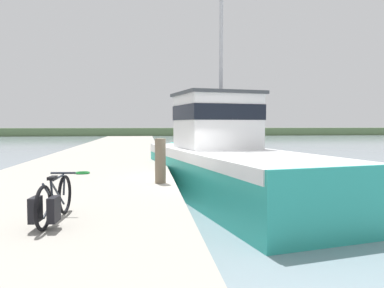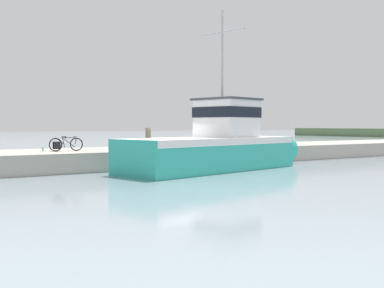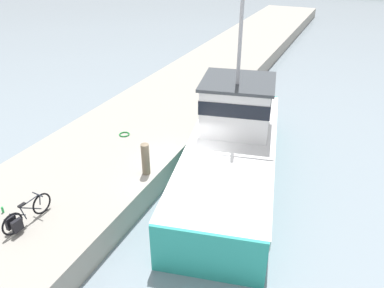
{
  "view_description": "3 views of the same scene",
  "coord_description": "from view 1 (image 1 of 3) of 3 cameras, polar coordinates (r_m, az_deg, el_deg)",
  "views": [
    {
      "loc": [
        -1.71,
        -10.92,
        2.62
      ],
      "look_at": [
        -0.5,
        -0.97,
        2.09
      ],
      "focal_mm": 35.0,
      "sensor_mm": 36.0,
      "label": 1
    },
    {
      "loc": [
        21.35,
        -13.12,
        2.35
      ],
      "look_at": [
        0.13,
        1.18,
        1.36
      ],
      "focal_mm": 45.0,
      "sensor_mm": 36.0,
      "label": 2
    },
    {
      "loc": [
        4.99,
        -10.6,
        8.72
      ],
      "look_at": [
        -0.17,
        0.88,
        1.73
      ],
      "focal_mm": 35.0,
      "sensor_mm": 36.0,
      "label": 3
    }
  ],
  "objects": [
    {
      "name": "bicycle_touring",
      "position": [
        6.54,
        -20.58,
        -8.33
      ],
      "size": [
        0.51,
        1.79,
        0.77
      ],
      "rotation": [
        0.0,
        0.0,
        -0.08
      ],
      "color": "black",
      "rests_on": "dock_pier"
    },
    {
      "name": "dock_pier",
      "position": [
        11.33,
        -18.04,
        -7.89
      ],
      "size": [
        5.91,
        80.0,
        1.0
      ],
      "primitive_type": "cube",
      "color": "#A39E93",
      "rests_on": "ground_plane"
    },
    {
      "name": "far_shoreline",
      "position": [
        90.47,
        13.57,
        1.86
      ],
      "size": [
        180.0,
        5.0,
        1.73
      ],
      "primitive_type": "cube",
      "color": "#567047",
      "rests_on": "ground_plane"
    },
    {
      "name": "mooring_post",
      "position": [
        10.31,
        -4.85,
        -2.58
      ],
      "size": [
        0.3,
        0.3,
        1.23
      ],
      "primitive_type": "cylinder",
      "color": "#756651",
      "rests_on": "dock_pier"
    },
    {
      "name": "fishing_boat_main",
      "position": [
        13.47,
        4.96,
        -2.47
      ],
      "size": [
        5.42,
        12.66,
        8.44
      ],
      "rotation": [
        0.0,
        0.0,
        0.21
      ],
      "color": "teal",
      "rests_on": "ground_plane"
    },
    {
      "name": "hose_coil",
      "position": [
        12.8,
        -16.35,
        -4.23
      ],
      "size": [
        0.47,
        0.47,
        0.06
      ],
      "primitive_type": "torus",
      "color": "#197A2D",
      "rests_on": "dock_pier"
    },
    {
      "name": "ground_plane",
      "position": [
        11.36,
        1.93,
        -10.29
      ],
      "size": [
        320.0,
        320.0,
        0.0
      ],
      "primitive_type": "plane",
      "color": "#84939E"
    }
  ]
}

